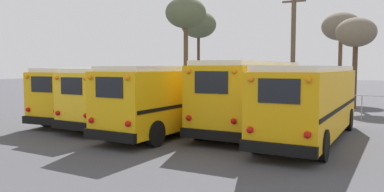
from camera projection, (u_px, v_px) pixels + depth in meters
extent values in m
plane|color=#424247|center=(192.00, 127.00, 19.03)|extent=(160.00, 160.00, 0.00)
cube|color=#EAAA0F|center=(109.00, 92.00, 22.23)|extent=(2.92, 10.36, 2.46)
cube|color=white|center=(108.00, 70.00, 22.12)|extent=(2.71, 9.94, 0.20)
cube|color=black|center=(42.00, 121.00, 17.61)|extent=(2.38, 0.34, 0.36)
cube|color=black|center=(41.00, 84.00, 17.50)|extent=(1.28, 0.10, 0.74)
sphere|color=red|center=(28.00, 110.00, 17.92)|extent=(0.22, 0.22, 0.22)
sphere|color=orange|center=(27.00, 77.00, 17.80)|extent=(0.18, 0.18, 0.18)
sphere|color=red|center=(56.00, 111.00, 17.21)|extent=(0.22, 0.22, 0.22)
sphere|color=orange|center=(55.00, 77.00, 17.09)|extent=(0.18, 0.18, 0.18)
cube|color=black|center=(93.00, 95.00, 22.72)|extent=(0.61, 10.02, 0.14)
cube|color=black|center=(125.00, 96.00, 21.76)|extent=(0.61, 10.02, 0.14)
cylinder|color=black|center=(130.00, 104.00, 26.23)|extent=(0.34, 0.98, 0.96)
cylinder|color=black|center=(157.00, 105.00, 25.34)|extent=(0.34, 0.98, 0.96)
cylinder|color=black|center=(46.00, 117.00, 19.27)|extent=(0.34, 0.98, 0.96)
cylinder|color=black|center=(80.00, 119.00, 18.39)|extent=(0.34, 0.98, 0.96)
cube|color=yellow|center=(144.00, 94.00, 20.33)|extent=(2.84, 10.17, 2.44)
cube|color=white|center=(144.00, 70.00, 20.23)|extent=(2.63, 9.76, 0.20)
cube|color=black|center=(72.00, 126.00, 16.05)|extent=(2.37, 0.32, 0.36)
cube|color=black|center=(71.00, 86.00, 15.94)|extent=(1.27, 0.10, 0.73)
sphere|color=red|center=(58.00, 113.00, 16.45)|extent=(0.22, 0.22, 0.22)
sphere|color=orange|center=(57.00, 78.00, 16.33)|extent=(0.18, 0.18, 0.18)
sphere|color=red|center=(86.00, 116.00, 15.57)|extent=(0.22, 0.22, 0.22)
sphere|color=orange|center=(85.00, 79.00, 15.45)|extent=(0.18, 0.18, 0.18)
cube|color=black|center=(128.00, 97.00, 20.94)|extent=(0.53, 9.85, 0.14)
cube|color=black|center=(162.00, 98.00, 19.75)|extent=(0.53, 9.85, 0.14)
cylinder|color=black|center=(167.00, 106.00, 24.17)|extent=(0.33, 1.03, 1.01)
cylinder|color=black|center=(196.00, 108.00, 23.08)|extent=(0.33, 1.03, 1.01)
cylinder|color=black|center=(78.00, 121.00, 17.75)|extent=(0.33, 1.03, 1.01)
cylinder|color=black|center=(112.00, 124.00, 16.66)|extent=(0.33, 1.03, 1.01)
cube|color=#EAAA0F|center=(184.00, 97.00, 18.09)|extent=(2.76, 10.50, 2.52)
cube|color=white|center=(183.00, 69.00, 17.98)|extent=(2.56, 10.08, 0.20)
cube|color=black|center=(109.00, 136.00, 13.63)|extent=(2.40, 0.30, 0.36)
cube|color=black|center=(109.00, 87.00, 13.52)|extent=(1.29, 0.08, 0.76)
sphere|color=red|center=(91.00, 120.00, 14.02)|extent=(0.22, 0.22, 0.22)
sphere|color=orange|center=(90.00, 78.00, 13.90)|extent=(0.18, 0.18, 0.18)
sphere|color=red|center=(128.00, 124.00, 13.15)|extent=(0.22, 0.22, 0.22)
sphere|color=orange|center=(127.00, 78.00, 13.02)|extent=(0.18, 0.18, 0.18)
cube|color=black|center=(163.00, 100.00, 18.69)|extent=(0.44, 10.20, 0.14)
cube|color=black|center=(205.00, 102.00, 17.51)|extent=(0.44, 10.20, 0.14)
cylinder|color=black|center=(202.00, 110.00, 22.09)|extent=(0.32, 1.03, 1.02)
cylinder|color=black|center=(236.00, 112.00, 21.01)|extent=(0.32, 1.03, 1.02)
cylinder|color=black|center=(112.00, 129.00, 15.33)|extent=(0.32, 1.03, 1.02)
cylinder|color=black|center=(155.00, 134.00, 14.25)|extent=(0.32, 1.03, 1.02)
cube|color=#EAAA0F|center=(254.00, 94.00, 18.23)|extent=(2.51, 9.91, 2.76)
cube|color=white|center=(254.00, 64.00, 18.11)|extent=(2.31, 9.51, 0.20)
cube|color=black|center=(210.00, 135.00, 13.92)|extent=(2.50, 0.22, 0.36)
cube|color=black|center=(211.00, 82.00, 13.80)|extent=(1.35, 0.04, 0.83)
sphere|color=red|center=(189.00, 118.00, 14.30)|extent=(0.22, 0.22, 0.22)
sphere|color=orange|center=(189.00, 71.00, 14.16)|extent=(0.18, 0.18, 0.18)
sphere|color=red|center=(234.00, 121.00, 13.44)|extent=(0.22, 0.22, 0.22)
sphere|color=orange|center=(234.00, 72.00, 13.31)|extent=(0.18, 0.18, 0.18)
cube|color=black|center=(230.00, 98.00, 18.82)|extent=(0.09, 9.69, 0.14)
cube|color=black|center=(279.00, 100.00, 17.67)|extent=(0.09, 9.69, 0.14)
cylinder|color=black|center=(255.00, 111.00, 22.07)|extent=(0.29, 0.98, 0.98)
cylinder|color=black|center=(294.00, 113.00, 21.00)|extent=(0.29, 0.98, 0.98)
cylinder|color=black|center=(199.00, 128.00, 15.64)|extent=(0.29, 0.98, 0.98)
cylinder|color=black|center=(252.00, 133.00, 14.57)|extent=(0.29, 0.98, 0.98)
cube|color=#E5A00C|center=(311.00, 101.00, 15.49)|extent=(2.64, 9.54, 2.52)
cube|color=white|center=(312.00, 69.00, 15.39)|extent=(2.44, 9.16, 0.20)
cube|color=black|center=(277.00, 149.00, 11.41)|extent=(2.41, 0.27, 0.36)
cube|color=black|center=(279.00, 91.00, 11.30)|extent=(1.30, 0.07, 0.76)
sphere|color=red|center=(250.00, 130.00, 11.80)|extent=(0.22, 0.22, 0.22)
sphere|color=orange|center=(251.00, 79.00, 11.67)|extent=(0.18, 0.18, 0.18)
sphere|color=red|center=(307.00, 135.00, 10.93)|extent=(0.22, 0.22, 0.22)
sphere|color=orange|center=(309.00, 80.00, 10.81)|extent=(0.18, 0.18, 0.18)
cube|color=black|center=(283.00, 105.00, 16.08)|extent=(0.30, 9.28, 0.14)
cube|color=black|center=(342.00, 107.00, 14.92)|extent=(0.30, 9.28, 0.14)
cylinder|color=black|center=(303.00, 117.00, 19.10)|extent=(0.31, 1.06, 1.05)
cylinder|color=black|center=(349.00, 119.00, 18.03)|extent=(0.31, 1.06, 1.05)
cylinder|color=black|center=(258.00, 139.00, 13.12)|extent=(0.31, 1.06, 1.05)
cylinder|color=black|center=(323.00, 145.00, 12.05)|extent=(0.31, 1.06, 1.05)
cylinder|color=brown|center=(293.00, 47.00, 29.14)|extent=(0.36, 0.36, 9.24)
cube|color=brown|center=(294.00, 1.00, 28.88)|extent=(1.80, 0.14, 0.14)
cylinder|color=brown|center=(186.00, 63.00, 33.91)|extent=(0.41, 0.41, 6.92)
ellipsoid|color=#4C563D|center=(186.00, 13.00, 33.57)|extent=(3.67, 3.67, 2.75)
cylinder|color=#473323|center=(198.00, 65.00, 40.15)|extent=(0.31, 0.31, 6.54)
ellipsoid|color=#4C563D|center=(199.00, 25.00, 39.82)|extent=(3.78, 3.78, 2.83)
cylinder|color=#473323|center=(354.00, 76.00, 27.48)|extent=(0.35, 0.35, 4.80)
ellipsoid|color=#6B6051|center=(356.00, 32.00, 27.24)|extent=(2.85, 2.85, 2.14)
cylinder|color=brown|center=(340.00, 69.00, 34.21)|extent=(0.34, 0.34, 5.81)
ellipsoid|color=#6B6051|center=(341.00, 26.00, 33.91)|extent=(3.42, 3.42, 2.56)
cylinder|color=#939399|center=(122.00, 97.00, 29.80)|extent=(0.06, 0.06, 1.40)
cylinder|color=#939399|center=(148.00, 98.00, 28.65)|extent=(0.06, 0.06, 1.40)
cylinder|color=#939399|center=(177.00, 99.00, 27.51)|extent=(0.06, 0.06, 1.40)
cylinder|color=#939399|center=(207.00, 100.00, 26.36)|extent=(0.06, 0.06, 1.40)
cylinder|color=#939399|center=(241.00, 102.00, 25.21)|extent=(0.06, 0.06, 1.40)
cylinder|color=#939399|center=(277.00, 104.00, 24.07)|extent=(0.06, 0.06, 1.40)
cylinder|color=#939399|center=(317.00, 105.00, 22.92)|extent=(0.06, 0.06, 1.40)
cylinder|color=#939399|center=(362.00, 107.00, 21.78)|extent=(0.06, 0.06, 1.40)
cylinder|color=#939399|center=(241.00, 92.00, 25.16)|extent=(19.90, 0.04, 0.04)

